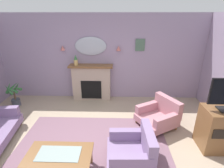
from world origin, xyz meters
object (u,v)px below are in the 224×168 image
Objects in this scene: mantel_vase_centre at (76,60)px; tv_cabinet at (221,129)px; armchair_near_fireplace at (160,114)px; wall_sconce_right at (119,48)px; wall_sconce_left at (63,48)px; fireplace at (92,83)px; wall_mirror at (91,46)px; potted_plant_small_fern at (14,94)px; coffee_table at (59,156)px; framed_picture at (140,45)px; armchair_by_coffee_table at (134,149)px.

mantel_vase_centre reaches higher than tv_cabinet.
wall_sconce_right is at bearing 124.29° from armchair_near_fireplace.
tv_cabinet is (2.09, -2.25, -1.21)m from wall_sconce_right.
wall_sconce_left is 1.00× the size of wall_sconce_right.
mantel_vase_centre is 4.09m from tv_cabinet.
fireplace is 3.65m from tv_cabinet.
wall_mirror reaches higher than wall_sconce_left.
fireplace is 2.34m from potted_plant_small_fern.
mantel_vase_centre is at bearing 147.82° from tv_cabinet.
wall_sconce_right is 0.13× the size of coffee_table.
framed_picture is at bearing 5.27° from mantel_vase_centre.
armchair_near_fireplace is 1.41m from armchair_by_coffee_table.
wall_mirror is at bearing 141.92° from tv_cabinet.
tv_cabinet is (1.80, 0.46, 0.15)m from armchair_by_coffee_table.
armchair_by_coffee_table is at bearing -58.54° from mantel_vase_centre.
wall_mirror reaches higher than potted_plant_small_fern.
tv_cabinet is at bearing -17.38° from potted_plant_small_fern.
armchair_by_coffee_table is (1.29, 0.29, -0.08)m from coffee_table.
framed_picture is 3.02m from tv_cabinet.
fireplace is 1.91m from framed_picture.
wall_sconce_left is 4.57m from tv_cabinet.
wall_sconce_left is 2.01m from potted_plant_small_fern.
wall_mirror is 0.85m from wall_sconce_left.
fireplace is at bearing -174.23° from framed_picture.
armchair_by_coffee_table is at bearing -67.64° from wall_mirror.
wall_sconce_right is at bearing 96.02° from armchair_by_coffee_table.
wall_mirror is at bearing -179.62° from framed_picture.
mantel_vase_centre is at bearing 95.96° from coffee_table.
wall_sconce_left is at bearing 149.27° from tv_cabinet.
coffee_table is 2.52m from armchair_near_fireplace.
wall_sconce_left is at bearing 180.00° from wall_sconce_right.
mantel_vase_centre is 2.34× the size of wall_sconce_left.
armchair_by_coffee_table is (-0.74, -1.21, 0.00)m from armchair_near_fireplace.
tv_cabinet is at bearing -38.08° from wall_mirror.
wall_mirror is 2.72m from potted_plant_small_fern.
potted_plant_small_fern is (-1.82, -0.50, -0.93)m from mantel_vase_centre.
armchair_by_coffee_table is (0.29, -2.71, -1.35)m from wall_sconce_right.
mantel_vase_centre is at bearing -174.73° from framed_picture.
framed_picture is (2.35, 0.06, 0.09)m from wall_sconce_left.
potted_plant_small_fern reaches higher than armchair_near_fireplace.
coffee_table is at bearing -92.95° from fireplace.
tv_cabinet is (1.44, -2.31, -1.30)m from framed_picture.
fireplace is 1.82× the size of potted_plant_small_fern.
mantel_vase_centre is 0.34× the size of wall_mirror.
wall_mirror is 1.50m from framed_picture.
coffee_table is at bearing -108.44° from wall_sconce_right.
wall_mirror is 2.81m from armchair_near_fireplace.
framed_picture is at bearing 1.46° from wall_sconce_left.
fireplace is 1.42× the size of wall_mirror.
mantel_vase_centre is 0.30× the size of coffee_table.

